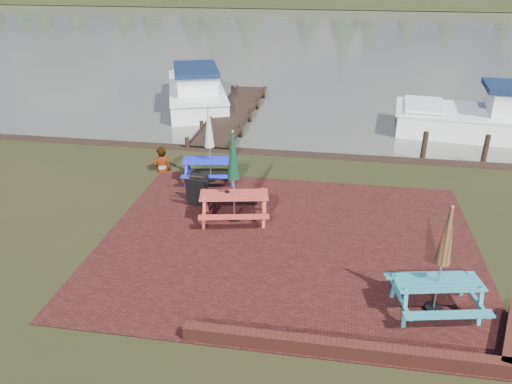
{
  "coord_description": "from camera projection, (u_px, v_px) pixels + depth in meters",
  "views": [
    {
      "loc": [
        0.94,
        -9.37,
        6.3
      ],
      "look_at": [
        -0.89,
        1.65,
        1.0
      ],
      "focal_mm": 35.0,
      "sensor_mm": 36.0,
      "label": 1
    }
  ],
  "objects": [
    {
      "name": "ground",
      "position": [
        283.0,
        266.0,
        11.19
      ],
      "size": [
        120.0,
        120.0,
        0.0
      ],
      "primitive_type": "plane",
      "color": "black",
      "rests_on": "ground"
    },
    {
      "name": "picnic_table_teal",
      "position": [
        439.0,
        277.0,
        9.43
      ],
      "size": [
        1.92,
        1.78,
        2.29
      ],
      "rotation": [
        0.0,
        0.0,
        0.21
      ],
      "color": "teal",
      "rests_on": "ground"
    },
    {
      "name": "picnic_table_red",
      "position": [
        234.0,
        190.0,
        12.78
      ],
      "size": [
        2.03,
        1.87,
        2.44
      ],
      "rotation": [
        0.0,
        0.0,
        0.19
      ],
      "color": "#BB3930",
      "rests_on": "ground"
    },
    {
      "name": "picnic_table_blue",
      "position": [
        210.0,
        157.0,
        15.08
      ],
      "size": [
        1.86,
        1.71,
        2.29
      ],
      "rotation": [
        0.0,
        0.0,
        0.16
      ],
      "color": "#1C26D5",
      "rests_on": "ground"
    },
    {
      "name": "person",
      "position": [
        160.0,
        147.0,
        15.74
      ],
      "size": [
        0.71,
        0.61,
        1.65
      ],
      "primitive_type": "imported",
      "rotation": [
        0.0,
        0.0,
        3.58
      ],
      "color": "gray",
      "rests_on": "ground"
    },
    {
      "name": "jetty",
      "position": [
        233.0,
        113.0,
        21.71
      ],
      "size": [
        1.76,
        9.08,
        1.0
      ],
      "color": "black",
      "rests_on": "ground"
    },
    {
      "name": "paving",
      "position": [
        288.0,
        243.0,
        12.08
      ],
      "size": [
        9.0,
        7.5,
        0.02
      ],
      "primitive_type": "cube",
      "color": "#341110",
      "rests_on": "ground"
    },
    {
      "name": "brick_wall",
      "position": [
        390.0,
        347.0,
        8.65
      ],
      "size": [
        6.21,
        1.79,
        0.3
      ],
      "color": "#4C1E16",
      "rests_on": "ground"
    },
    {
      "name": "boat_near",
      "position": [
        511.0,
        121.0,
        19.49
      ],
      "size": [
        8.6,
        3.73,
        2.26
      ],
      "rotation": [
        0.0,
        0.0,
        1.47
      ],
      "color": "white",
      "rests_on": "ground"
    },
    {
      "name": "water",
      "position": [
        331.0,
        34.0,
        44.17
      ],
      "size": [
        120.0,
        60.0,
        0.02
      ],
      "primitive_type": "cube",
      "color": "#4E4B43",
      "rests_on": "ground"
    },
    {
      "name": "chalkboard",
      "position": [
        197.0,
        191.0,
        13.69
      ],
      "size": [
        0.56,
        0.56,
        0.89
      ],
      "rotation": [
        0.0,
        0.0,
        -0.07
      ],
      "color": "black",
      "rests_on": "ground"
    },
    {
      "name": "boat_jetty",
      "position": [
        196.0,
        92.0,
        23.8
      ],
      "size": [
        4.68,
        7.69,
        2.11
      ],
      "rotation": [
        0.0,
        0.0,
        0.32
      ],
      "color": "white",
      "rests_on": "ground"
    }
  ]
}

